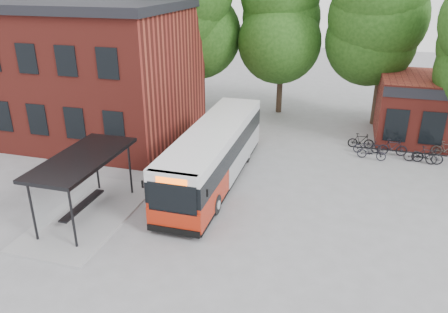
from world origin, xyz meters
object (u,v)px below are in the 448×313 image
(bicycle_6, at_px, (420,155))
(bicycle_7, at_px, (446,149))
(bicycle_2, at_px, (372,152))
(bicycle_3, at_px, (392,147))
(bus_shelter, at_px, (86,187))
(city_bus, at_px, (214,155))
(bicycle_0, at_px, (367,146))
(bicycle_1, at_px, (361,141))
(bicycle_5, at_px, (428,155))

(bicycle_6, distance_m, bicycle_7, 2.09)
(bicycle_2, bearing_deg, bicycle_3, -42.21)
(bus_shelter, xyz_separation_m, bicycle_3, (13.39, 11.09, -0.93))
(city_bus, height_order, bicycle_0, city_bus)
(bus_shelter, relative_size, bicycle_3, 4.08)
(bicycle_0, distance_m, bicycle_2, 0.98)
(bicycle_0, xyz_separation_m, bicycle_1, (-0.36, 0.73, 0.04))
(city_bus, distance_m, bicycle_3, 10.98)
(bicycle_0, bearing_deg, bicycle_7, -92.18)
(bicycle_3, distance_m, bicycle_7, 3.10)
(bicycle_7, bearing_deg, bicycle_1, 103.23)
(bicycle_2, bearing_deg, bicycle_0, 23.68)
(bicycle_5, height_order, bicycle_7, bicycle_5)
(bus_shelter, height_order, bicycle_5, bus_shelter)
(bicycle_1, distance_m, bicycle_5, 3.89)
(bicycle_2, xyz_separation_m, bicycle_7, (4.21, 1.60, 0.05))
(bicycle_2, xyz_separation_m, bicycle_5, (3.02, 0.25, 0.07))
(bicycle_1, bearing_deg, bicycle_6, -117.39)
(bus_shelter, relative_size, bicycle_1, 4.48)
(city_bus, bearing_deg, bicycle_2, 33.04)
(bus_shelter, bearing_deg, bicycle_3, 39.63)
(bicycle_7, bearing_deg, bicycle_3, 116.64)
(city_bus, distance_m, bicycle_0, 9.86)
(bicycle_3, bearing_deg, bus_shelter, 123.63)
(bicycle_5, bearing_deg, bicycle_1, 75.12)
(bicycle_3, bearing_deg, bicycle_7, -83.46)
(bus_shelter, xyz_separation_m, bicycle_5, (15.23, 10.41, -0.95))
(bus_shelter, xyz_separation_m, bicycle_1, (11.61, 11.84, -0.98))
(city_bus, bearing_deg, bicycle_1, 43.00)
(bus_shelter, relative_size, bicycle_7, 4.41)
(bicycle_2, distance_m, bicycle_3, 1.51)
(bicycle_1, distance_m, bicycle_2, 1.78)
(bus_shelter, distance_m, bicycle_6, 18.15)
(bicycle_1, xyz_separation_m, bicycle_2, (0.60, -1.68, -0.04))
(city_bus, relative_size, bicycle_3, 6.64)
(bicycle_1, relative_size, bicycle_7, 0.98)
(bicycle_0, relative_size, bicycle_2, 0.99)
(bicycle_1, xyz_separation_m, bicycle_5, (3.62, -1.42, 0.03))
(bicycle_1, xyz_separation_m, bicycle_3, (1.78, -0.75, 0.05))
(bicycle_1, xyz_separation_m, bicycle_7, (4.81, -0.07, 0.01))
(bicycle_5, height_order, bicycle_6, bicycle_5)
(city_bus, height_order, bicycle_5, city_bus)
(bicycle_5, xyz_separation_m, bicycle_7, (1.19, 1.35, -0.02))
(bicycle_1, bearing_deg, bicycle_3, -116.03)
(bicycle_0, xyz_separation_m, bicycle_2, (0.24, -0.95, 0.00))
(bicycle_0, distance_m, bicycle_7, 4.49)
(bicycle_3, bearing_deg, city_bus, 117.72)
(bus_shelter, relative_size, city_bus, 0.61)
(bicycle_0, height_order, bicycle_1, bicycle_1)
(bicycle_2, relative_size, bicycle_3, 0.95)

